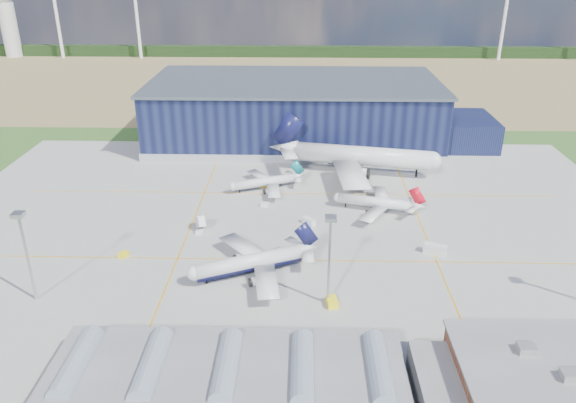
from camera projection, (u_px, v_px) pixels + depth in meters
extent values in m
plane|color=#2E5921|center=(289.00, 242.00, 160.66)|extent=(600.00, 600.00, 0.00)
cube|color=gray|center=(290.00, 226.00, 169.75)|extent=(220.00, 160.00, 0.06)
cube|color=orange|center=(288.00, 260.00, 151.52)|extent=(180.00, 0.40, 0.02)
cube|color=orange|center=(291.00, 193.00, 192.49)|extent=(180.00, 0.40, 0.02)
cube|color=orange|center=(191.00, 225.00, 170.46)|extent=(0.40, 120.00, 0.02)
cube|color=orange|center=(422.00, 228.00, 168.76)|extent=(0.40, 120.00, 0.02)
cube|color=#91764E|center=(297.00, 79.00, 360.93)|extent=(600.00, 220.00, 0.01)
cube|color=black|center=(299.00, 51.00, 432.11)|extent=(600.00, 8.00, 8.00)
cylinder|color=white|center=(56.00, 10.00, 414.57)|extent=(2.40, 2.40, 70.00)
cylinder|color=white|center=(136.00, 10.00, 413.11)|extent=(2.40, 2.40, 70.00)
cylinder|color=white|center=(506.00, 11.00, 406.56)|extent=(2.40, 2.40, 70.00)
cylinder|color=silver|center=(10.00, 30.00, 426.29)|extent=(12.00, 12.00, 40.00)
cube|color=black|center=(294.00, 111.00, 241.98)|extent=(120.00, 60.00, 25.00)
cube|color=gray|center=(294.00, 136.00, 246.48)|extent=(121.00, 61.00, 3.20)
cube|color=#444D56|center=(295.00, 81.00, 236.61)|extent=(122.00, 62.00, 1.20)
cube|color=black|center=(463.00, 131.00, 238.36)|extent=(24.00, 30.00, 12.00)
cube|color=black|center=(554.00, 348.00, 113.66)|extent=(44.00, 0.40, 1.40)
cube|color=black|center=(557.00, 334.00, 112.21)|extent=(44.00, 0.40, 1.40)
cube|color=#AAAAA5|center=(527.00, 349.00, 102.59)|extent=(3.20, 2.60, 1.60)
cube|color=#AAAAA5|center=(571.00, 376.00, 96.10)|extent=(3.20, 2.60, 1.60)
cube|color=black|center=(228.00, 381.00, 105.04)|extent=(65.00, 22.00, 6.00)
cube|color=slate|center=(227.00, 368.00, 103.72)|extent=(66.00, 23.00, 0.50)
cube|color=slate|center=(442.00, 385.00, 104.07)|extent=(10.00, 18.00, 6.00)
cylinder|color=#8794A7|center=(77.00, 364.00, 104.31)|extent=(4.40, 18.00, 4.40)
cylinder|color=#8794A7|center=(152.00, 365.00, 103.97)|extent=(4.40, 18.00, 4.40)
cylinder|color=#8794A7|center=(227.00, 367.00, 103.63)|extent=(4.40, 18.00, 4.40)
cylinder|color=#8794A7|center=(302.00, 368.00, 103.29)|extent=(4.40, 18.00, 4.40)
cylinder|color=#8794A7|center=(379.00, 369.00, 102.95)|extent=(4.40, 18.00, 4.40)
cylinder|color=#ACAEB3|center=(28.00, 259.00, 130.26)|extent=(0.70, 0.70, 22.00)
cube|color=#ACAEB3|center=(18.00, 215.00, 125.51)|extent=(2.60, 2.60, 1.00)
cylinder|color=#ACAEB3|center=(329.00, 263.00, 128.56)|extent=(0.70, 0.70, 22.00)
cube|color=#ACAEB3|center=(331.00, 218.00, 123.81)|extent=(2.60, 2.60, 1.00)
cube|color=yellow|center=(332.00, 302.00, 132.16)|extent=(3.05, 4.35, 1.67)
cube|color=yellow|center=(123.00, 255.00, 153.02)|extent=(2.87, 3.37, 1.23)
cube|color=silver|center=(435.00, 249.00, 154.29)|extent=(6.61, 4.98, 2.65)
cube|color=silver|center=(302.00, 231.00, 165.85)|extent=(3.03, 3.61, 1.33)
cube|color=silver|center=(309.00, 221.00, 170.84)|extent=(4.38, 4.43, 1.96)
cube|color=yellow|center=(264.00, 185.00, 197.95)|extent=(2.49, 3.49, 1.40)
cube|color=silver|center=(265.00, 204.00, 182.95)|extent=(3.06, 2.33, 1.20)
cube|color=silver|center=(343.00, 343.00, 117.98)|extent=(5.06, 2.51, 2.41)
cube|color=silver|center=(201.00, 225.00, 167.24)|extent=(3.91, 5.48, 3.26)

